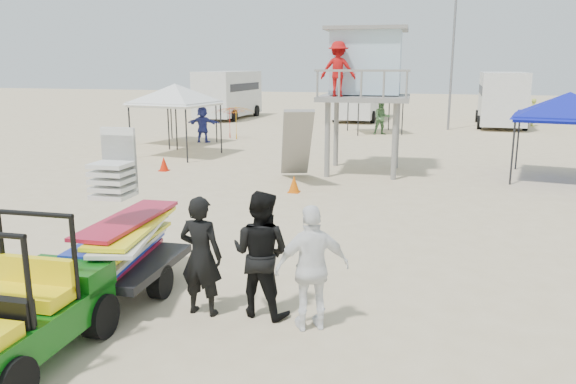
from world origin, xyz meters
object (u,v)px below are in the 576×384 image
(lifeguard_tower, at_px, (363,68))
(surf_trailer, at_px, (122,237))
(man_left, at_px, (201,256))
(utility_cart, at_px, (15,301))
(canopy_blue, at_px, (570,97))

(lifeguard_tower, bearing_deg, surf_trailer, -98.78)
(man_left, bearing_deg, utility_cart, 54.44)
(utility_cart, bearing_deg, lifeguard_tower, 82.62)
(man_left, xyz_separation_m, canopy_blue, (6.86, 12.61, 1.79))
(utility_cart, xyz_separation_m, lifeguard_tower, (1.85, 14.27, 2.72))
(surf_trailer, relative_size, lifeguard_tower, 0.56)
(lifeguard_tower, xyz_separation_m, canopy_blue, (6.53, 0.37, -0.88))
(man_left, relative_size, canopy_blue, 0.52)
(surf_trailer, bearing_deg, lifeguard_tower, 81.22)
(utility_cart, height_order, surf_trailer, surf_trailer)
(utility_cart, xyz_separation_m, surf_trailer, (0.00, 2.33, 0.12))
(man_left, distance_m, canopy_blue, 14.47)
(utility_cart, xyz_separation_m, canopy_blue, (8.38, 14.64, 1.84))
(canopy_blue, bearing_deg, lifeguard_tower, -176.74)
(utility_cart, bearing_deg, man_left, 53.21)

